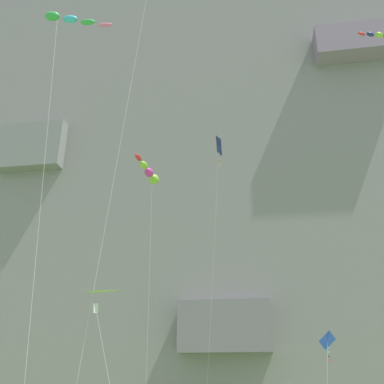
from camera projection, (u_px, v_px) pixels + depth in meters
cliff_face at (226, 173)px, 77.73m from camera, size 180.00×28.62×75.76m
kite_windsock_far_right at (68, 20)px, 25.09m from camera, size 3.98×2.44×23.67m
kite_delta_front_field at (91, 305)px, 19.87m from camera, size 3.37×1.43×7.20m
kite_windsock_mid_center at (380, 37)px, 36.43m from camera, size 3.22×2.53×31.09m
kite_diamond_far_left at (219, 150)px, 51.54m from camera, size 2.07×4.22×30.85m
kite_windsock_upper_left at (149, 173)px, 41.80m from camera, size 1.78×5.89×22.69m
kite_diamond_near_cliff at (327, 343)px, 35.67m from camera, size 2.19×4.73×7.56m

